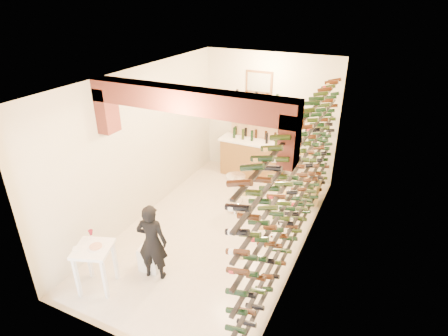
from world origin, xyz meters
name	(u,v)px	position (x,y,z in m)	size (l,w,h in m)	color
ground	(218,229)	(0.00, 0.00, 0.00)	(6.00, 6.00, 0.00)	beige
room_shell	(210,132)	(0.00, -0.26, 2.25)	(3.52, 6.02, 3.21)	beige
wine_rack	(295,178)	(1.53, 0.00, 1.55)	(0.32, 5.70, 2.56)	black
back_counter	(252,157)	(-0.30, 2.65, 0.53)	(1.70, 0.62, 1.29)	brown
back_shelving	(256,132)	(-0.30, 2.89, 1.17)	(1.40, 0.31, 2.73)	tan
tasting_table	(94,255)	(-1.07, -2.34, 0.67)	(0.73, 0.73, 1.00)	white
white_stool	(151,257)	(-0.56, -1.56, 0.22)	(0.36, 0.36, 0.45)	white
person	(152,242)	(-0.38, -1.70, 0.71)	(0.52, 0.34, 1.43)	black
chrome_barstool	(236,191)	(0.03, 0.84, 0.51)	(0.46, 0.46, 0.88)	silver
crate_lower	(306,198)	(1.40, 1.85, 0.14)	(0.48, 0.34, 0.29)	#D9BC77
crate_upper	(308,187)	(1.40, 1.85, 0.44)	(0.51, 0.35, 0.30)	#D9BC77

